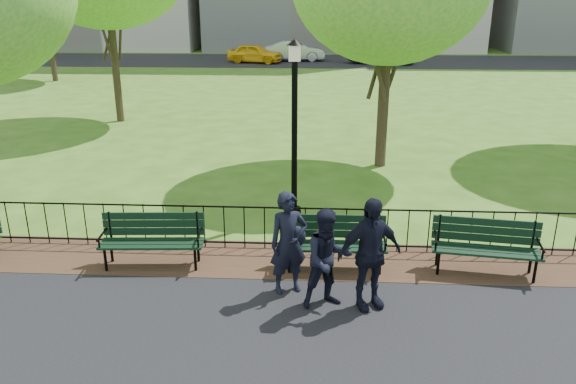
# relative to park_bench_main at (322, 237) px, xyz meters

# --- Properties ---
(ground) EXTENTS (120.00, 120.00, 0.00)m
(ground) POSITION_rel_park_bench_main_xyz_m (-0.12, -1.22, -0.64)
(ground) COLOR #385F19
(dirt_strip) EXTENTS (60.00, 1.60, 0.01)m
(dirt_strip) POSITION_rel_park_bench_main_xyz_m (-0.12, 0.28, -0.62)
(dirt_strip) COLOR #332215
(dirt_strip) RESTS_ON ground
(far_street) EXTENTS (70.00, 9.00, 0.01)m
(far_street) POSITION_rel_park_bench_main_xyz_m (-0.12, 33.78, -0.63)
(far_street) COLOR black
(far_street) RESTS_ON ground
(iron_fence) EXTENTS (24.06, 0.06, 1.00)m
(iron_fence) POSITION_rel_park_bench_main_xyz_m (-0.12, 0.78, -0.14)
(iron_fence) COLOR black
(iron_fence) RESTS_ON ground
(park_bench_main) EXTENTS (1.89, 0.60, 1.07)m
(park_bench_main) POSITION_rel_park_bench_main_xyz_m (0.00, 0.00, 0.00)
(park_bench_main) COLOR black
(park_bench_main) RESTS_ON ground
(park_bench_left_a) EXTENTS (1.91, 0.70, 1.07)m
(park_bench_left_a) POSITION_rel_park_bench_main_xyz_m (-3.13, 0.00, -0.03)
(park_bench_left_a) COLOR black
(park_bench_left_a) RESTS_ON ground
(park_bench_right_a) EXTENTS (1.95, 0.84, 1.07)m
(park_bench_right_a) POSITION_rel_park_bench_main_xyz_m (2.95, 0.02, -0.03)
(park_bench_right_a) COLOR black
(park_bench_right_a) RESTS_ON ground
(lamppost) EXTENTS (0.35, 0.35, 3.92)m
(lamppost) POSITION_rel_park_bench_main_xyz_m (-0.62, 2.64, 1.50)
(lamppost) COLOR black
(lamppost) RESTS_ON ground
(person_left) EXTENTS (0.76, 0.63, 1.77)m
(person_left) POSITION_rel_park_bench_main_xyz_m (-0.56, -0.87, 0.26)
(person_left) COLOR black
(person_left) RESTS_ON asphalt_path
(person_mid) EXTENTS (0.90, 0.67, 1.66)m
(person_mid) POSITION_rel_park_bench_main_xyz_m (0.09, -1.31, 0.20)
(person_mid) COLOR black
(person_mid) RESTS_ON asphalt_path
(person_right) EXTENTS (1.18, 0.82, 1.86)m
(person_right) POSITION_rel_park_bench_main_xyz_m (0.74, -1.30, 0.30)
(person_right) COLOR black
(person_right) RESTS_ON asphalt_path
(taxi) EXTENTS (4.23, 2.51, 1.35)m
(taxi) POSITION_rel_park_bench_main_xyz_m (-4.78, 32.24, 0.05)
(taxi) COLOR yellow
(taxi) RESTS_ON far_street
(sedan_silver) EXTENTS (4.54, 1.94, 1.46)m
(sedan_silver) POSITION_rel_park_bench_main_xyz_m (-1.95, 33.55, 0.10)
(sedan_silver) COLOR #B5B7BD
(sedan_silver) RESTS_ON far_street
(sedan_dark) EXTENTS (5.01, 2.85, 1.37)m
(sedan_dark) POSITION_rel_park_bench_main_xyz_m (4.32, 32.22, 0.06)
(sedan_dark) COLOR black
(sedan_dark) RESTS_ON far_street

